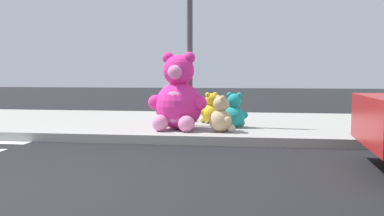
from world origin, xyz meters
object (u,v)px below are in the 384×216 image
at_px(plush_lavender, 175,108).
at_px(plush_yellow, 211,111).
at_px(sign_pole, 190,35).
at_px(plush_teal, 234,113).
at_px(plush_pink_large, 178,99).
at_px(plush_tan, 221,117).

relative_size(plush_lavender, plush_yellow, 1.06).
height_order(sign_pole, plush_yellow, sign_pole).
relative_size(plush_lavender, plush_teal, 1.01).
distance_m(plush_pink_large, plush_yellow, 1.22).
bearing_deg(sign_pole, plush_pink_large, -101.27).
bearing_deg(plush_pink_large, plush_lavender, 102.82).
height_order(plush_pink_large, plush_tan, plush_pink_large).
distance_m(plush_pink_large, plush_tan, 0.87).
distance_m(sign_pole, plush_lavender, 1.69).
height_order(plush_yellow, plush_tan, plush_tan).
height_order(plush_teal, plush_yellow, plush_teal).
height_order(sign_pole, plush_tan, sign_pole).
xyz_separation_m(plush_teal, plush_tan, (-0.18, -0.67, -0.01)).
distance_m(sign_pole, plush_tan, 1.79).
bearing_deg(plush_lavender, plush_pink_large, -77.18).
relative_size(sign_pole, plush_lavender, 4.91).
bearing_deg(plush_tan, plush_yellow, 103.50).
xyz_separation_m(sign_pole, plush_tan, (0.66, -0.81, -1.45)).
xyz_separation_m(plush_pink_large, plush_tan, (0.78, -0.22, -0.30)).
distance_m(plush_teal, plush_yellow, 0.80).
relative_size(plush_teal, plush_yellow, 1.05).
xyz_separation_m(plush_pink_large, plush_lavender, (-0.31, 1.37, -0.29)).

